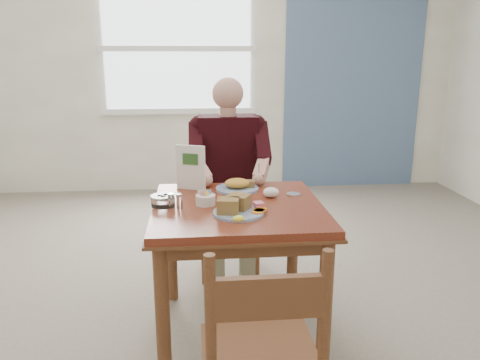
{
  "coord_description": "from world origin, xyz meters",
  "views": [
    {
      "loc": [
        -0.21,
        -2.38,
        1.52
      ],
      "look_at": [
        0.01,
        0.0,
        0.89
      ],
      "focal_mm": 35.0,
      "sensor_mm": 36.0,
      "label": 1
    }
  ],
  "objects": [
    {
      "name": "creamer",
      "position": [
        -0.4,
        0.01,
        0.78
      ],
      "size": [
        0.15,
        0.15,
        0.06
      ],
      "color": "white",
      "rests_on": "table"
    },
    {
      "name": "menu",
      "position": [
        -0.25,
        0.32,
        0.89
      ],
      "size": [
        0.17,
        0.08,
        0.27
      ],
      "color": "white",
      "rests_on": "table"
    },
    {
      "name": "far_plate",
      "position": [
        0.03,
        0.29,
        0.78
      ],
      "size": [
        0.28,
        0.28,
        0.07
      ],
      "color": "white",
      "rests_on": "table"
    },
    {
      "name": "chair_far",
      "position": [
        0.0,
        0.8,
        0.48
      ],
      "size": [
        0.42,
        0.42,
        0.95
      ],
      "color": "brown",
      "rests_on": "ground"
    },
    {
      "name": "lemon_wedge",
      "position": [
        -0.02,
        -0.27,
        0.77
      ],
      "size": [
        0.06,
        0.05,
        0.03
      ],
      "primitive_type": "ellipsoid",
      "rotation": [
        0.0,
        0.0,
        -0.11
      ],
      "color": "#F9FF35",
      "rests_on": "table"
    },
    {
      "name": "wall_back",
      "position": [
        0.0,
        3.0,
        1.4
      ],
      "size": [
        5.5,
        0.0,
        5.5
      ],
      "primitive_type": "plane",
      "rotation": [
        1.57,
        0.0,
        0.0
      ],
      "color": "white",
      "rests_on": "ground"
    },
    {
      "name": "caddy",
      "position": [
        -0.17,
        0.01,
        0.78
      ],
      "size": [
        0.14,
        0.14,
        0.08
      ],
      "color": "white",
      "rests_on": "table"
    },
    {
      "name": "napkin",
      "position": [
        0.2,
        0.12,
        0.78
      ],
      "size": [
        0.11,
        0.1,
        0.06
      ],
      "primitive_type": "ellipsoid",
      "rotation": [
        0.0,
        0.0,
        0.3
      ],
      "color": "white",
      "rests_on": "table"
    },
    {
      "name": "metal_dish",
      "position": [
        0.33,
        0.14,
        0.76
      ],
      "size": [
        0.09,
        0.09,
        0.01
      ],
      "primitive_type": "cylinder",
      "rotation": [
        0.0,
        0.0,
        -0.08
      ],
      "color": "silver",
      "rests_on": "table"
    },
    {
      "name": "floor",
      "position": [
        0.0,
        0.0,
        0.0
      ],
      "size": [
        6.0,
        6.0,
        0.0
      ],
      "primitive_type": "plane",
      "color": "#6C6458",
      "rests_on": "ground"
    },
    {
      "name": "shakers",
      "position": [
        -0.33,
        -0.03,
        0.79
      ],
      "size": [
        0.08,
        0.05,
        0.08
      ],
      "color": "white",
      "rests_on": "table"
    },
    {
      "name": "near_plate",
      "position": [
        -0.02,
        -0.15,
        0.78
      ],
      "size": [
        0.32,
        0.32,
        0.09
      ],
      "color": "white",
      "rests_on": "table"
    },
    {
      "name": "table",
      "position": [
        0.0,
        0.0,
        0.64
      ],
      "size": [
        0.92,
        0.92,
        0.75
      ],
      "color": "brown",
      "rests_on": "ground"
    },
    {
      "name": "accent_panel",
      "position": [
        1.6,
        2.98,
        1.4
      ],
      "size": [
        1.6,
        0.02,
        2.8
      ],
      "primitive_type": "cube",
      "color": "slate",
      "rests_on": "ground"
    },
    {
      "name": "diner",
      "position": [
        0.0,
        0.71,
        0.81
      ],
      "size": [
        0.53,
        0.56,
        1.39
      ],
      "color": "gray",
      "rests_on": "chair_far"
    },
    {
      "name": "window",
      "position": [
        -0.4,
        2.97,
        1.6
      ],
      "size": [
        1.72,
        0.04,
        1.42
      ],
      "color": "white",
      "rests_on": "wall_back"
    }
  ]
}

